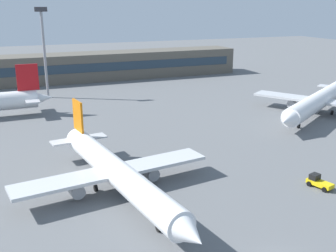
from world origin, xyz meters
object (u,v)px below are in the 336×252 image
(baggage_tug_yellow, at_px, (319,182))
(floodlight_tower_west, at_px, (44,46))
(airplane_near, at_px, (117,173))
(airplane_mid, at_px, (319,101))

(baggage_tug_yellow, relative_size, floodlight_tower_west, 0.16)
(airplane_near, relative_size, baggage_tug_yellow, 10.29)
(airplane_near, xyz_separation_m, airplane_mid, (53.85, 22.02, 0.38))
(airplane_mid, bearing_deg, floodlight_tower_west, 142.43)
(airplane_mid, distance_m, floodlight_tower_west, 70.98)
(airplane_near, bearing_deg, airplane_mid, 22.24)
(airplane_near, relative_size, floodlight_tower_west, 1.66)
(airplane_near, distance_m, floodlight_tower_west, 65.75)
(baggage_tug_yellow, xyz_separation_m, floodlight_tower_west, (-28.49, 73.61, 13.19))
(airplane_mid, relative_size, floodlight_tower_west, 1.66)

